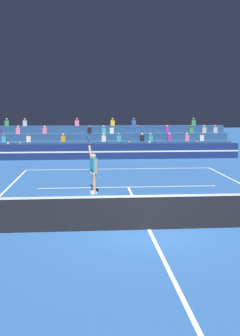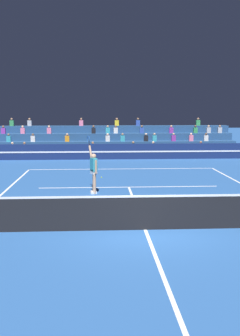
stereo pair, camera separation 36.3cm
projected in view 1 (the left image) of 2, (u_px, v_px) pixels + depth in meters
name	position (u px, v px, depth m)	size (l,w,h in m)	color
ground_plane	(149.00, 230.00, 11.82)	(120.00, 120.00, 0.00)	#285699
court_lines	(149.00, 229.00, 11.82)	(11.10, 23.90, 0.01)	white
tennis_net	(149.00, 212.00, 11.74)	(12.00, 0.10, 1.10)	black
sponsor_banner_wall	(114.00, 152.00, 27.93)	(18.00, 0.26, 1.10)	navy
bleacher_stand	(112.00, 144.00, 31.00)	(18.33, 3.80, 2.83)	navy
tennis_player	(94.00, 171.00, 16.69)	(0.48, 0.97, 2.47)	tan
tennis_ball	(100.00, 177.00, 20.50)	(0.07, 0.07, 0.07)	#C6DB33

